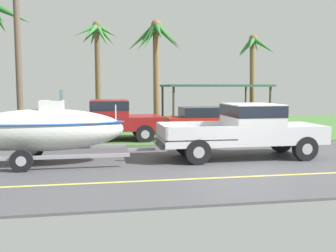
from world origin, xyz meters
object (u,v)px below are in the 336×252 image
Objects in this scene: parked_pickup_background at (108,118)px; pickup_truck_towing at (250,128)px; boat_on_trailer at (44,129)px; parked_sedan_near at (207,121)px; carport_awning at (213,87)px; palm_tree_near_right at (253,56)px; utility_pole at (18,54)px; palm_tree_far_right at (156,47)px; palm_tree_far_left at (97,46)px.

pickup_truck_towing is at bearing -45.91° from parked_pickup_background.
boat_on_trailer reaches higher than parked_sedan_near.
pickup_truck_towing is at bearing -100.84° from carport_awning.
palm_tree_near_right is (12.60, 14.00, 3.49)m from boat_on_trailer.
pickup_truck_towing is 0.81× the size of utility_pole.
parked_sedan_near is (7.19, 6.77, -0.43)m from boat_on_trailer.
palm_tree_far_right is 0.84× the size of utility_pole.
palm_tree_far_right is (3.07, -4.18, -0.38)m from palm_tree_far_left.
palm_tree_far_left reaches higher than carport_awning.
parked_sedan_near is 8.80m from palm_tree_far_left.
palm_tree_far_right reaches higher than carport_awning.
palm_tree_far_left is 9.05m from utility_pole.
palm_tree_near_right is at bearing 48.01° from boat_on_trailer.
parked_sedan_near is 0.62× the size of utility_pole.
carport_awning is at bearing 45.37° from parked_pickup_background.
boat_on_trailer is 1.01× the size of palm_tree_near_right.
boat_on_trailer is at bearing -97.59° from palm_tree_far_left.
utility_pole reaches higher than palm_tree_near_right.
parked_sedan_near is at bearing 43.25° from boat_on_trailer.
parked_sedan_near is at bearing 20.08° from utility_pole.
boat_on_trailer reaches higher than pickup_truck_towing.
boat_on_trailer is 0.88× the size of utility_pole.
boat_on_trailer is at bearing -113.35° from parked_pickup_background.
utility_pole reaches higher than parked_pickup_background.
boat_on_trailer is at bearing -180.00° from pickup_truck_towing.
palm_tree_far_right is at bearing -137.68° from carport_awning.
pickup_truck_towing is at bearing -24.06° from utility_pole.
palm_tree_far_left is 1.09× the size of palm_tree_far_right.
palm_tree_near_right is 0.95× the size of palm_tree_far_left.
parked_pickup_background is 0.80× the size of utility_pole.
palm_tree_near_right reaches higher than carport_awning.
palm_tree_near_right reaches higher than pickup_truck_towing.
utility_pole reaches higher than carport_awning.
parked_pickup_background is at bearing 19.16° from utility_pole.
palm_tree_far_left is at bearing 136.32° from parked_sedan_near.
pickup_truck_towing is 6.74m from parked_pickup_background.
boat_on_trailer is (-6.78, -0.00, 0.07)m from pickup_truck_towing.
palm_tree_near_right is at bearing 53.23° from parked_sedan_near.
palm_tree_far_left is at bearing 126.30° from palm_tree_far_right.
utility_pole is (-8.15, 3.64, 2.65)m from pickup_truck_towing.
boat_on_trailer is 0.96× the size of palm_tree_far_left.
palm_tree_far_left is (-0.48, 7.26, 3.87)m from parked_pickup_background.
palm_tree_far_left is at bearing 93.76° from parked_pickup_background.
palm_tree_far_left reaches higher than boat_on_trailer.
carport_awning is (2.28, 11.89, 1.40)m from pickup_truck_towing.
palm_tree_near_right is (3.55, 2.11, 2.16)m from carport_awning.
palm_tree_far_right reaches higher than parked_pickup_background.
utility_pole is (-3.46, -1.20, 2.65)m from parked_pickup_background.
palm_tree_far_right is (2.60, 3.08, 3.49)m from parked_pickup_background.
parked_pickup_background is 0.87× the size of palm_tree_far_left.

